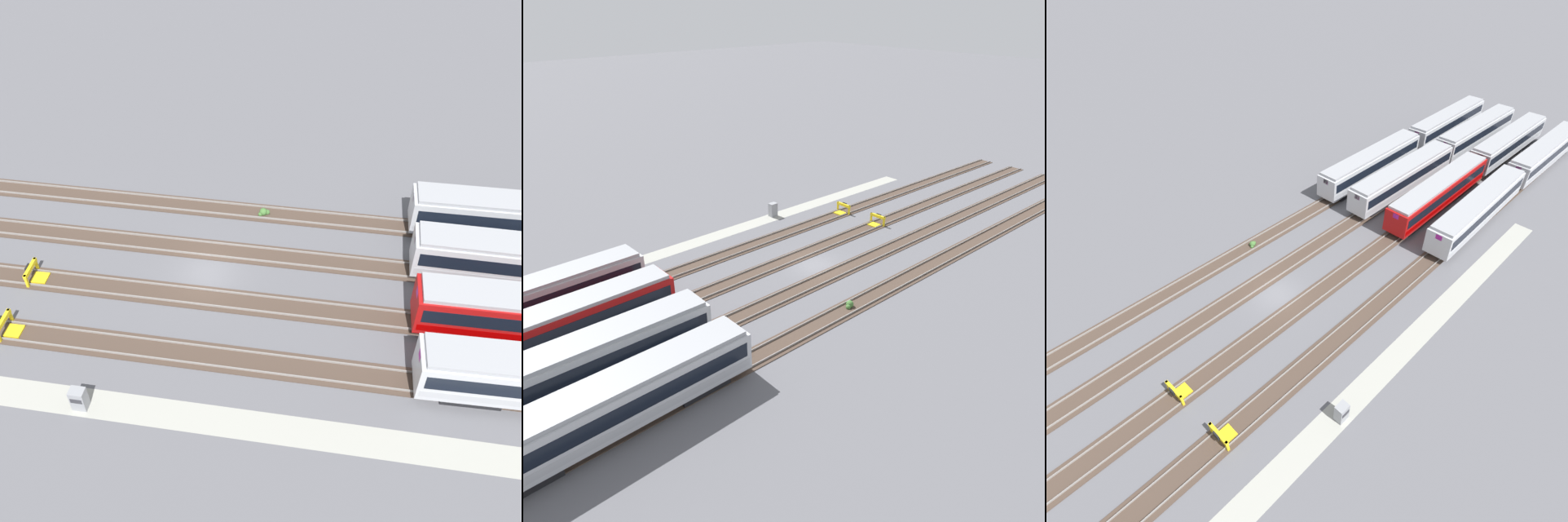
# 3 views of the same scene
# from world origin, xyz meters

# --- Properties ---
(ground_plane) EXTENTS (400.00, 400.00, 0.00)m
(ground_plane) POSITION_xyz_m (0.00, 0.00, 0.00)
(ground_plane) COLOR #5B5B60
(service_walkway) EXTENTS (54.00, 2.00, 0.01)m
(service_walkway) POSITION_xyz_m (0.00, -11.95, 0.00)
(service_walkway) COLOR #9E9E93
(service_walkway) RESTS_ON ground
(rail_track_nearest) EXTENTS (90.00, 2.24, 0.21)m
(rail_track_nearest) POSITION_xyz_m (0.00, -7.47, 0.04)
(rail_track_nearest) COLOR #47382D
(rail_track_nearest) RESTS_ON ground
(rail_track_near_inner) EXTENTS (90.00, 2.24, 0.21)m
(rail_track_near_inner) POSITION_xyz_m (0.00, -2.49, 0.04)
(rail_track_near_inner) COLOR #47382D
(rail_track_near_inner) RESTS_ON ground
(rail_track_middle) EXTENTS (90.00, 2.24, 0.21)m
(rail_track_middle) POSITION_xyz_m (0.00, 2.49, 0.04)
(rail_track_middle) COLOR #47382D
(rail_track_middle) RESTS_ON ground
(rail_track_far_inner) EXTENTS (90.00, 2.24, 0.21)m
(rail_track_far_inner) POSITION_xyz_m (0.00, 7.47, 0.04)
(rail_track_far_inner) COLOR #47382D
(rail_track_far_inner) RESTS_ON ground
(subway_car_front_row_leftmost) EXTENTS (18.03, 3.03, 3.70)m
(subway_car_front_row_leftmost) POSITION_xyz_m (23.54, 7.49, 2.04)
(subway_car_front_row_leftmost) COLOR #B7BABF
(subway_car_front_row_leftmost) RESTS_ON ground
(subway_car_front_row_left_inner) EXTENTS (18.02, 2.97, 3.70)m
(subway_car_front_row_left_inner) POSITION_xyz_m (42.35, -2.50, 2.04)
(subway_car_front_row_left_inner) COLOR #B7BABF
(subway_car_front_row_left_inner) RESTS_ON ground
(subway_car_front_row_centre) EXTENTS (18.04, 3.07, 3.70)m
(subway_car_front_row_centre) POSITION_xyz_m (23.54, -2.49, 2.04)
(subway_car_front_row_centre) COLOR #A80F0F
(subway_car_front_row_centre) RESTS_ON ground
(subway_car_front_row_right_inner) EXTENTS (18.03, 3.06, 3.70)m
(subway_car_front_row_right_inner) POSITION_xyz_m (42.53, 7.41, 2.04)
(subway_car_front_row_right_inner) COLOR #B7BABF
(subway_car_front_row_right_inner) RESTS_ON ground
(subway_car_front_row_rightmost) EXTENTS (18.03, 3.01, 3.70)m
(subway_car_front_row_rightmost) POSITION_xyz_m (42.56, -7.49, 2.04)
(subway_car_front_row_rightmost) COLOR #B7BABF
(subway_car_front_row_rightmost) RESTS_ON ground
(subway_car_back_row_leftmost) EXTENTS (18.03, 3.04, 3.70)m
(subway_car_back_row_leftmost) POSITION_xyz_m (23.54, 2.54, 2.04)
(subway_car_back_row_leftmost) COLOR #B7BABF
(subway_car_back_row_leftmost) RESTS_ON ground
(subway_car_back_row_centre) EXTENTS (18.07, 3.28, 3.70)m
(subway_car_back_row_centre) POSITION_xyz_m (23.54, -7.49, 2.04)
(subway_car_back_row_centre) COLOR #B7BABF
(subway_car_back_row_centre) RESTS_ON ground
(subway_car_back_row_rightmost) EXTENTS (18.04, 3.12, 3.70)m
(subway_car_back_row_rightmost) POSITION_xyz_m (42.34, 2.47, 2.04)
(subway_car_back_row_rightmost) COLOR #B7BABF
(subway_car_back_row_rightmost) RESTS_ON ground
(bumper_stop_nearest_track) EXTENTS (1.35, 2.00, 1.22)m
(bumper_stop_nearest_track) POSITION_xyz_m (-11.75, -7.47, 0.51)
(bumper_stop_nearest_track) COLOR yellow
(bumper_stop_nearest_track) RESTS_ON ground
(bumper_stop_near_inner_track) EXTENTS (1.37, 2.01, 1.22)m
(bumper_stop_near_inner_track) POSITION_xyz_m (-12.09, -2.48, 0.51)
(bumper_stop_near_inner_track) COLOR yellow
(bumper_stop_near_inner_track) RESTS_ON ground
(electrical_cabinet) EXTENTS (0.90, 0.73, 1.60)m
(electrical_cabinet) POSITION_xyz_m (-4.93, -12.25, 0.80)
(electrical_cabinet) COLOR gray
(electrical_cabinet) RESTS_ON ground
(weed_clump) EXTENTS (0.92, 0.70, 0.64)m
(weed_clump) POSITION_xyz_m (3.08, 7.33, 0.24)
(weed_clump) COLOR #427033
(weed_clump) RESTS_ON ground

